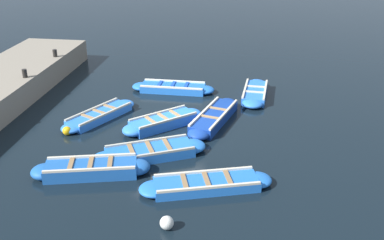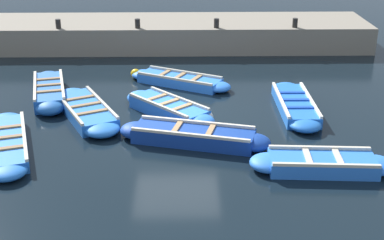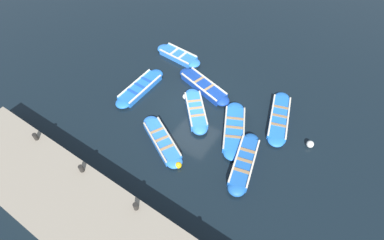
{
  "view_description": "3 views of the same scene",
  "coord_description": "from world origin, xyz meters",
  "px_view_note": "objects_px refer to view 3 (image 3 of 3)",
  "views": [
    {
      "loc": [
        3.04,
        -15.09,
        7.26
      ],
      "look_at": [
        0.9,
        -0.27,
        0.37
      ],
      "focal_mm": 42.0,
      "sensor_mm": 36.0,
      "label": 1
    },
    {
      "loc": [
        13.8,
        0.2,
        5.81
      ],
      "look_at": [
        0.76,
        0.44,
        0.25
      ],
      "focal_mm": 50.0,
      "sensor_mm": 36.0,
      "label": 2
    },
    {
      "loc": [
        -9.22,
        -6.02,
        12.22
      ],
      "look_at": [
        -0.88,
        -0.42,
        0.21
      ],
      "focal_mm": 28.0,
      "sensor_mm": 36.0,
      "label": 3
    }
  ],
  "objects_px": {
    "boat_end_of_row": "(140,88)",
    "boat_far_corner": "(279,118)",
    "boat_tucked": "(204,86)",
    "bollard_mid_north": "(136,206)",
    "boat_centre": "(244,163)",
    "bollard_mid_south": "(81,169)",
    "boat_drifting": "(234,129)",
    "boat_alongside": "(162,141)",
    "boat_near_quay": "(178,56)",
    "buoy_yellow_far": "(310,144)",
    "bollard_south": "(35,137)",
    "buoy_orange_near": "(186,97)",
    "buoy_white_drifting": "(178,165)",
    "boat_inner_gap": "(196,110)"
  },
  "relations": [
    {
      "from": "boat_far_corner",
      "to": "buoy_yellow_far",
      "type": "bearing_deg",
      "value": -111.74
    },
    {
      "from": "boat_inner_gap",
      "to": "boat_tucked",
      "type": "bearing_deg",
      "value": 19.88
    },
    {
      "from": "bollard_mid_north",
      "to": "buoy_orange_near",
      "type": "xyz_separation_m",
      "value": [
        6.79,
        2.37,
        -1.05
      ]
    },
    {
      "from": "boat_inner_gap",
      "to": "buoy_white_drifting",
      "type": "xyz_separation_m",
      "value": [
        -3.29,
        -1.19,
        -0.03
      ]
    },
    {
      "from": "boat_drifting",
      "to": "boat_end_of_row",
      "type": "bearing_deg",
      "value": 93.21
    },
    {
      "from": "bollard_mid_south",
      "to": "buoy_orange_near",
      "type": "xyz_separation_m",
      "value": [
        6.79,
        -0.64,
        -1.05
      ]
    },
    {
      "from": "boat_tucked",
      "to": "boat_drifting",
      "type": "bearing_deg",
      "value": -121.1
    },
    {
      "from": "boat_near_quay",
      "to": "boat_tucked",
      "type": "bearing_deg",
      "value": -117.59
    },
    {
      "from": "boat_centre",
      "to": "buoy_orange_near",
      "type": "relative_size",
      "value": 11.11
    },
    {
      "from": "boat_near_quay",
      "to": "boat_far_corner",
      "type": "xyz_separation_m",
      "value": [
        -1.27,
        -7.48,
        -0.02
      ]
    },
    {
      "from": "boat_far_corner",
      "to": "boat_drifting",
      "type": "relative_size",
      "value": 1.04
    },
    {
      "from": "boat_centre",
      "to": "boat_tucked",
      "type": "bearing_deg",
      "value": 52.68
    },
    {
      "from": "boat_tucked",
      "to": "boat_near_quay",
      "type": "bearing_deg",
      "value": 62.41
    },
    {
      "from": "boat_alongside",
      "to": "bollard_mid_north",
      "type": "relative_size",
      "value": 10.05
    },
    {
      "from": "bollard_mid_north",
      "to": "boat_drifting",
      "type": "bearing_deg",
      "value": -9.39
    },
    {
      "from": "buoy_white_drifting",
      "to": "boat_far_corner",
      "type": "bearing_deg",
      "value": -27.08
    },
    {
      "from": "bollard_mid_south",
      "to": "bollard_mid_north",
      "type": "bearing_deg",
      "value": -90.0
    },
    {
      "from": "bollard_mid_south",
      "to": "buoy_white_drifting",
      "type": "bearing_deg",
      "value": -44.82
    },
    {
      "from": "bollard_mid_north",
      "to": "boat_near_quay",
      "type": "bearing_deg",
      "value": 26.89
    },
    {
      "from": "boat_drifting",
      "to": "bollard_mid_south",
      "type": "bearing_deg",
      "value": 147.03
    },
    {
      "from": "bollard_south",
      "to": "buoy_white_drifting",
      "type": "relative_size",
      "value": 1.08
    },
    {
      "from": "boat_centre",
      "to": "buoy_yellow_far",
      "type": "xyz_separation_m",
      "value": [
        2.77,
        -2.2,
        -0.02
      ]
    },
    {
      "from": "boat_alongside",
      "to": "boat_near_quay",
      "type": "xyz_separation_m",
      "value": [
        5.93,
        3.23,
        0.02
      ]
    },
    {
      "from": "boat_tucked",
      "to": "buoy_orange_near",
      "type": "relative_size",
      "value": 11.91
    },
    {
      "from": "buoy_orange_near",
      "to": "boat_inner_gap",
      "type": "bearing_deg",
      "value": -118.2
    },
    {
      "from": "boat_far_corner",
      "to": "bollard_mid_south",
      "type": "height_order",
      "value": "bollard_mid_south"
    },
    {
      "from": "boat_drifting",
      "to": "bollard_mid_south",
      "type": "relative_size",
      "value": 10.96
    },
    {
      "from": "boat_drifting",
      "to": "bollard_mid_north",
      "type": "xyz_separation_m",
      "value": [
        -6.24,
        1.03,
        1.05
      ]
    },
    {
      "from": "boat_centre",
      "to": "bollard_mid_south",
      "type": "distance_m",
      "value": 7.25
    },
    {
      "from": "boat_end_of_row",
      "to": "buoy_yellow_far",
      "type": "height_order",
      "value": "boat_end_of_row"
    },
    {
      "from": "boat_far_corner",
      "to": "boat_end_of_row",
      "type": "bearing_deg",
      "value": 107.42
    },
    {
      "from": "bollard_south",
      "to": "bollard_mid_north",
      "type": "bearing_deg",
      "value": -90.0
    },
    {
      "from": "boat_inner_gap",
      "to": "boat_centre",
      "type": "bearing_deg",
      "value": -111.89
    },
    {
      "from": "boat_end_of_row",
      "to": "boat_far_corner",
      "type": "xyz_separation_m",
      "value": [
        2.38,
        -7.58,
        -0.01
      ]
    },
    {
      "from": "boat_tucked",
      "to": "boat_centre",
      "type": "distance_m",
      "value": 5.48
    },
    {
      "from": "boat_end_of_row",
      "to": "boat_centre",
      "type": "relative_size",
      "value": 1.01
    },
    {
      "from": "boat_tucked",
      "to": "boat_far_corner",
      "type": "height_order",
      "value": "boat_tucked"
    },
    {
      "from": "boat_near_quay",
      "to": "buoy_white_drifting",
      "type": "xyz_separation_m",
      "value": [
        -6.63,
        -4.74,
        -0.01
      ]
    },
    {
      "from": "boat_end_of_row",
      "to": "boat_near_quay",
      "type": "bearing_deg",
      "value": -1.65
    },
    {
      "from": "boat_drifting",
      "to": "bollard_mid_south",
      "type": "xyz_separation_m",
      "value": [
        -6.24,
        4.05,
        1.05
      ]
    },
    {
      "from": "boat_tucked",
      "to": "bollard_south",
      "type": "distance_m",
      "value": 9.08
    },
    {
      "from": "buoy_white_drifting",
      "to": "boat_drifting",
      "type": "bearing_deg",
      "value": -19.01
    },
    {
      "from": "boat_tucked",
      "to": "buoy_white_drifting",
      "type": "xyz_separation_m",
      "value": [
        -5.13,
        -1.86,
        -0.03
      ]
    },
    {
      "from": "boat_tucked",
      "to": "buoy_yellow_far",
      "type": "xyz_separation_m",
      "value": [
        -0.55,
        -6.56,
        -0.01
      ]
    },
    {
      "from": "buoy_yellow_far",
      "to": "buoy_white_drifting",
      "type": "bearing_deg",
      "value": 134.26
    },
    {
      "from": "boat_alongside",
      "to": "boat_inner_gap",
      "type": "bearing_deg",
      "value": -6.79
    },
    {
      "from": "boat_alongside",
      "to": "bollard_mid_north",
      "type": "bearing_deg",
      "value": -156.04
    },
    {
      "from": "boat_tucked",
      "to": "bollard_mid_north",
      "type": "relative_size",
      "value": 11.28
    },
    {
      "from": "boat_near_quay",
      "to": "buoy_yellow_far",
      "type": "xyz_separation_m",
      "value": [
        -2.05,
        -9.43,
        0.01
      ]
    },
    {
      "from": "boat_alongside",
      "to": "boat_centre",
      "type": "distance_m",
      "value": 4.15
    }
  ]
}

